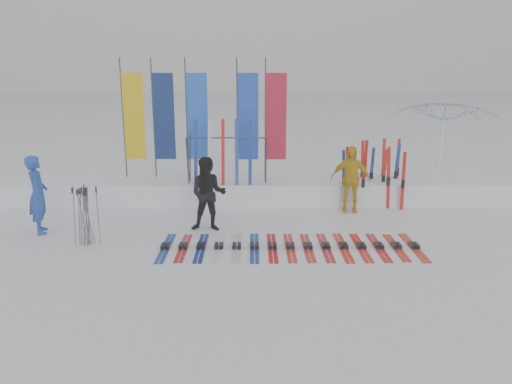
{
  "coord_description": "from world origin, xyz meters",
  "views": [
    {
      "loc": [
        0.13,
        -8.58,
        3.6
      ],
      "look_at": [
        0.2,
        1.6,
        1.0
      ],
      "focal_mm": 35.0,
      "sensor_mm": 36.0,
      "label": 1
    }
  ],
  "objects_px": {
    "person_blue": "(38,195)",
    "person_black": "(208,194)",
    "person_yellow": "(350,179)",
    "tent_canopy": "(441,147)",
    "ski_row": "(290,246)",
    "ski_rack": "(227,153)"
  },
  "relations": [
    {
      "from": "person_blue",
      "to": "person_black",
      "type": "bearing_deg",
      "value": -110.49
    },
    {
      "from": "person_black",
      "to": "person_yellow",
      "type": "bearing_deg",
      "value": 25.18
    },
    {
      "from": "person_blue",
      "to": "person_black",
      "type": "height_order",
      "value": "person_blue"
    },
    {
      "from": "tent_canopy",
      "to": "ski_row",
      "type": "bearing_deg",
      "value": -136.0
    },
    {
      "from": "person_blue",
      "to": "tent_canopy",
      "type": "bearing_deg",
      "value": -93.74
    },
    {
      "from": "person_yellow",
      "to": "ski_rack",
      "type": "relative_size",
      "value": 0.82
    },
    {
      "from": "tent_canopy",
      "to": "ski_row",
      "type": "xyz_separation_m",
      "value": [
        -4.6,
        -4.44,
        -1.32
      ]
    },
    {
      "from": "person_black",
      "to": "person_blue",
      "type": "bearing_deg",
      "value": -175.91
    },
    {
      "from": "tent_canopy",
      "to": "ski_rack",
      "type": "distance_m",
      "value": 6.12
    },
    {
      "from": "person_blue",
      "to": "person_black",
      "type": "distance_m",
      "value": 3.7
    },
    {
      "from": "ski_row",
      "to": "ski_rack",
      "type": "distance_m",
      "value": 3.81
    },
    {
      "from": "person_blue",
      "to": "tent_canopy",
      "type": "height_order",
      "value": "tent_canopy"
    },
    {
      "from": "person_black",
      "to": "person_yellow",
      "type": "distance_m",
      "value": 3.73
    },
    {
      "from": "ski_row",
      "to": "ski_rack",
      "type": "relative_size",
      "value": 2.55
    },
    {
      "from": "person_yellow",
      "to": "ski_row",
      "type": "bearing_deg",
      "value": -112.46
    },
    {
      "from": "person_black",
      "to": "person_yellow",
      "type": "xyz_separation_m",
      "value": [
        3.42,
        1.47,
        0.0
      ]
    },
    {
      "from": "ski_rack",
      "to": "person_blue",
      "type": "bearing_deg",
      "value": -150.57
    },
    {
      "from": "person_yellow",
      "to": "person_blue",
      "type": "bearing_deg",
      "value": -156.86
    },
    {
      "from": "tent_canopy",
      "to": "ski_rack",
      "type": "bearing_deg",
      "value": -169.02
    },
    {
      "from": "person_black",
      "to": "person_yellow",
      "type": "height_order",
      "value": "person_yellow"
    },
    {
      "from": "tent_canopy",
      "to": "ski_rack",
      "type": "height_order",
      "value": "tent_canopy"
    },
    {
      "from": "person_blue",
      "to": "person_black",
      "type": "relative_size",
      "value": 1.04
    }
  ]
}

